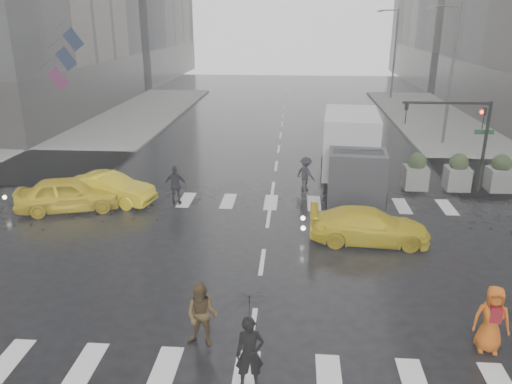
# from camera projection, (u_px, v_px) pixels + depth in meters

# --- Properties ---
(ground) EXTENTS (120.00, 120.00, 0.00)m
(ground) POSITION_uv_depth(u_px,v_px,m) (262.00, 262.00, 17.58)
(ground) COLOR black
(ground) RESTS_ON ground
(sidewalk_nw) EXTENTS (35.00, 35.00, 0.15)m
(sidewalk_nw) POSITION_uv_depth(u_px,v_px,m) (6.00, 137.00, 35.46)
(sidewalk_nw) COLOR slate
(sidewalk_nw) RESTS_ON ground
(road_markings) EXTENTS (18.00, 48.00, 0.01)m
(road_markings) POSITION_uv_depth(u_px,v_px,m) (262.00, 262.00, 17.58)
(road_markings) COLOR silver
(road_markings) RESTS_ON ground
(traffic_signal_pole) EXTENTS (4.45, 0.42, 4.50)m
(traffic_signal_pole) POSITION_uv_depth(u_px,v_px,m) (465.00, 128.00, 23.37)
(traffic_signal_pole) COLOR black
(traffic_signal_pole) RESTS_ON ground
(street_lamp_near) EXTENTS (2.15, 0.22, 9.00)m
(street_lamp_near) POSITION_uv_depth(u_px,v_px,m) (450.00, 70.00, 32.05)
(street_lamp_near) COLOR #59595B
(street_lamp_near) RESTS_ON ground
(street_lamp_far) EXTENTS (2.15, 0.22, 9.00)m
(street_lamp_far) POSITION_uv_depth(u_px,v_px,m) (394.00, 50.00, 50.86)
(street_lamp_far) COLOR #59595B
(street_lamp_far) RESTS_ON ground
(planter_west) EXTENTS (1.10, 1.10, 1.80)m
(planter_west) POSITION_uv_depth(u_px,v_px,m) (416.00, 172.00, 24.44)
(planter_west) COLOR slate
(planter_west) RESTS_ON ground
(planter_mid) EXTENTS (1.10, 1.10, 1.80)m
(planter_mid) POSITION_uv_depth(u_px,v_px,m) (458.00, 173.00, 24.29)
(planter_mid) COLOR slate
(planter_mid) RESTS_ON ground
(planter_east) EXTENTS (1.10, 1.10, 1.80)m
(planter_east) POSITION_uv_depth(u_px,v_px,m) (500.00, 174.00, 24.14)
(planter_east) COLOR slate
(planter_east) RESTS_ON ground
(flag_cluster) EXTENTS (2.87, 3.06, 4.69)m
(flag_cluster) POSITION_uv_depth(u_px,v_px,m) (62.00, 56.00, 34.23)
(flag_cluster) COLOR #59595B
(flag_cluster) RESTS_ON ground
(pedestrian_black) EXTENTS (1.10, 1.12, 2.43)m
(pedestrian_black) POSITION_uv_depth(u_px,v_px,m) (250.00, 329.00, 11.14)
(pedestrian_black) COLOR black
(pedestrian_black) RESTS_ON ground
(pedestrian_brown) EXTENTS (0.96, 0.80, 1.77)m
(pedestrian_brown) POSITION_uv_depth(u_px,v_px,m) (202.00, 315.00, 12.86)
(pedestrian_brown) COLOR #4B351B
(pedestrian_brown) RESTS_ON ground
(pedestrian_orange) EXTENTS (0.97, 0.71, 1.82)m
(pedestrian_orange) POSITION_uv_depth(u_px,v_px,m) (492.00, 319.00, 12.64)
(pedestrian_orange) COLOR #C8540E
(pedestrian_orange) RESTS_ON ground
(pedestrian_far_a) EXTENTS (1.09, 0.68, 1.84)m
(pedestrian_far_a) POSITION_uv_depth(u_px,v_px,m) (176.00, 186.00, 22.65)
(pedestrian_far_a) COLOR black
(pedestrian_far_a) RESTS_ON ground
(pedestrian_far_b) EXTENTS (1.22, 1.18, 1.70)m
(pedestrian_far_b) POSITION_uv_depth(u_px,v_px,m) (306.00, 174.00, 24.59)
(pedestrian_far_b) COLOR black
(pedestrian_far_b) RESTS_ON ground
(taxi_front) EXTENTS (4.80, 3.02, 1.52)m
(taxi_front) POSITION_uv_depth(u_px,v_px,m) (69.00, 194.00, 22.05)
(taxi_front) COLOR yellow
(taxi_front) RESTS_ON ground
(taxi_mid) EXTENTS (4.40, 2.23, 1.38)m
(taxi_mid) POSITION_uv_depth(u_px,v_px,m) (109.00, 189.00, 22.92)
(taxi_mid) COLOR yellow
(taxi_mid) RESTS_ON ground
(taxi_rear) EXTENTS (4.05, 1.97, 1.31)m
(taxi_rear) POSITION_uv_depth(u_px,v_px,m) (369.00, 226.00, 18.95)
(taxi_rear) COLOR yellow
(taxi_rear) RESTS_ON ground
(box_truck) EXTENTS (2.60, 6.93, 3.68)m
(box_truck) POSITION_uv_depth(u_px,v_px,m) (352.00, 151.00, 24.33)
(box_truck) COLOR #BBBBBD
(box_truck) RESTS_ON ground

